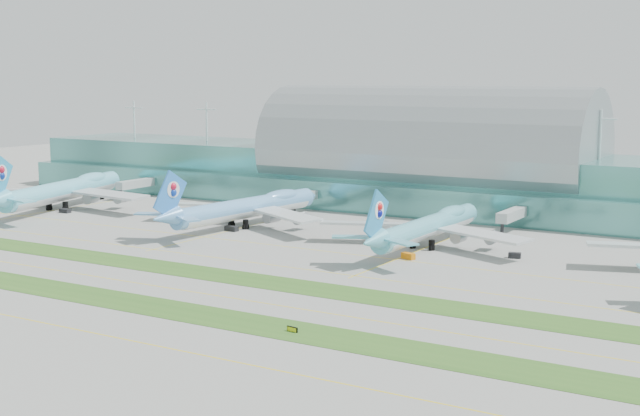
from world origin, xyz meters
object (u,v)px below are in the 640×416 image
Objects in this scene: terminal at (427,168)px; airliner_c at (429,225)px; airliner_a at (64,189)px; taxiway_sign_east at (292,329)px; airliner_b at (247,206)px.

terminal reaches higher than airliner_c.
terminal is at bearing 18.16° from airliner_a.
taxiway_sign_east is at bearing -81.77° from airliner_c.
airliner_b is at bearing -114.54° from terminal.
airliner_a reaches higher than airliner_c.
airliner_a is 176.31m from taxiway_sign_east.
airliner_a reaches higher than airliner_b.
airliner_b reaches higher than airliner_c.
airliner_b is 62.40m from airliner_c.
airliner_c is 89.89m from taxiway_sign_east.
airliner_a is 77.70m from airliner_b.
airliner_a is at bearing 158.14° from taxiway_sign_east.
airliner_b reaches higher than taxiway_sign_east.
airliner_c is at bearing 106.18° from taxiway_sign_east.
terminal is 4.20× the size of airliner_a.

